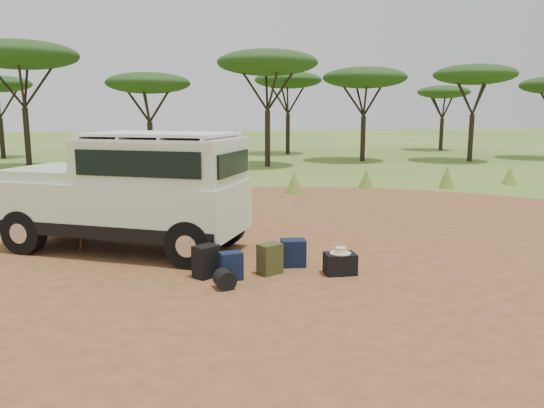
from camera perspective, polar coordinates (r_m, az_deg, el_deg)
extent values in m
plane|color=#4B7027|center=(10.12, -2.12, -6.63)|extent=(140.00, 140.00, 0.00)
cylinder|color=#985A31|center=(10.12, -2.12, -6.61)|extent=(23.00, 23.00, 0.01)
cone|color=#4B7027|center=(18.53, -25.57, 1.35)|extent=(0.60, 0.60, 0.85)
cone|color=#4B7027|center=(18.97, -16.09, 1.89)|extent=(0.60, 0.60, 0.70)
cone|color=#4B7027|center=(18.59, -6.91, 2.36)|extent=(0.60, 0.60, 0.90)
cone|color=#4B7027|center=(18.72, 2.39, 2.32)|extent=(0.60, 0.60, 0.80)
cone|color=#4B7027|center=(20.33, 10.11, 2.71)|extent=(0.60, 0.60, 0.75)
cone|color=#4B7027|center=(21.12, 18.30, 2.77)|extent=(0.60, 0.60, 0.85)
cone|color=#4B7027|center=(23.11, 24.22, 2.79)|extent=(0.60, 0.60, 0.70)
cylinder|color=black|center=(29.27, -24.83, 6.40)|extent=(0.28, 0.28, 3.06)
ellipsoid|color=#1A3413|center=(29.36, -25.42, 14.29)|extent=(5.50, 5.50, 1.38)
cylinder|color=black|center=(27.80, -12.92, 6.18)|extent=(0.28, 0.28, 2.34)
ellipsoid|color=#1A3413|center=(27.79, -13.18, 12.55)|extent=(4.20, 4.20, 1.05)
cylinder|color=black|center=(27.97, -0.48, 7.05)|extent=(0.28, 0.28, 2.93)
ellipsoid|color=#1A3413|center=(28.04, -0.49, 14.97)|extent=(5.20, 5.20, 1.30)
cylinder|color=black|center=(31.35, 9.75, 6.93)|extent=(0.28, 0.28, 2.61)
ellipsoid|color=#1A3413|center=(31.37, 9.94, 13.24)|extent=(4.80, 4.80, 1.20)
cylinder|color=black|center=(32.78, 20.60, 6.65)|extent=(0.28, 0.28, 2.70)
ellipsoid|color=#1A3413|center=(32.80, 20.99, 12.88)|extent=(4.60, 4.60, 1.15)
cylinder|color=black|center=(36.79, -27.05, 6.32)|extent=(0.28, 0.28, 2.48)
cylinder|color=black|center=(36.14, 1.71, 7.53)|extent=(0.28, 0.28, 2.70)
ellipsoid|color=#1A3413|center=(36.17, 1.74, 13.19)|extent=(4.50, 4.50, 1.12)
cylinder|color=black|center=(41.60, 17.75, 7.14)|extent=(0.28, 0.28, 2.34)
ellipsoid|color=#1A3413|center=(41.59, 17.98, 11.39)|extent=(3.80, 3.80, 0.95)
cube|color=silver|center=(11.46, -15.48, -0.04)|extent=(5.25, 4.09, 1.03)
cube|color=black|center=(11.53, -15.39, -1.92)|extent=(5.18, 4.08, 0.26)
cube|color=silver|center=(10.90, -11.78, 4.52)|extent=(3.58, 3.13, 0.81)
cube|color=white|center=(10.87, -11.86, 6.82)|extent=(3.60, 3.17, 0.07)
cube|color=white|center=(10.87, -11.88, 7.39)|extent=(3.33, 2.95, 0.05)
cube|color=silver|center=(12.25, -21.79, 3.19)|extent=(2.48, 2.52, 0.22)
cube|color=black|center=(11.67, -18.30, 4.77)|extent=(0.94, 1.53, 0.57)
cube|color=black|center=(10.05, -14.40, 4.20)|extent=(2.28, 1.26, 0.49)
cube|color=black|center=(11.77, -9.55, 5.18)|extent=(2.28, 1.26, 0.49)
cube|color=black|center=(10.28, -4.16, 4.38)|extent=(0.81, 1.44, 0.45)
cube|color=black|center=(12.99, -24.89, -0.89)|extent=(1.07, 1.80, 0.37)
cylinder|color=black|center=(12.95, -25.60, 2.92)|extent=(0.73, 1.27, 0.08)
cylinder|color=black|center=(13.03, -25.41, 0.41)|extent=(0.73, 1.27, 0.08)
cylinder|color=silver|center=(12.77, -26.50, 1.78)|extent=(0.18, 0.25, 0.24)
cylinder|color=silver|center=(13.22, -24.73, 2.16)|extent=(0.18, 0.25, 0.24)
cube|color=white|center=(13.02, -25.22, -0.31)|extent=(0.25, 0.42, 0.13)
cylinder|color=black|center=(12.43, -15.47, 4.64)|extent=(0.12, 0.12, 0.90)
cylinder|color=black|center=(11.95, -25.14, -2.74)|extent=(0.95, 0.70, 0.91)
cylinder|color=black|center=(13.28, -20.21, -1.21)|extent=(0.95, 0.70, 0.91)
cylinder|color=black|center=(9.94, -8.87, -4.32)|extent=(0.95, 0.70, 0.91)
cylinder|color=black|center=(11.51, -5.20, -2.28)|extent=(0.95, 0.70, 0.91)
cylinder|color=maroon|center=(11.37, -19.74, -1.26)|extent=(0.28, 0.54, 1.58)
cube|color=black|center=(9.42, -7.09, -6.15)|extent=(0.52, 0.49, 0.57)
cube|color=#111C36|center=(9.24, -4.43, -6.68)|extent=(0.41, 0.32, 0.49)
cube|color=#3F441F|center=(9.53, -0.24, -5.94)|extent=(0.49, 0.44, 0.56)
cube|color=#111C36|center=(10.01, 2.30, -5.28)|extent=(0.50, 0.40, 0.52)
cube|color=black|center=(9.62, 7.34, -6.40)|extent=(0.56, 0.41, 0.39)
cylinder|color=black|center=(8.83, -5.10, -8.08)|extent=(0.38, 0.38, 0.32)
cylinder|color=beige|center=(9.56, 7.37, -5.25)|extent=(0.38, 0.38, 0.02)
cylinder|color=beige|center=(9.55, 7.37, -4.92)|extent=(0.19, 0.19, 0.10)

